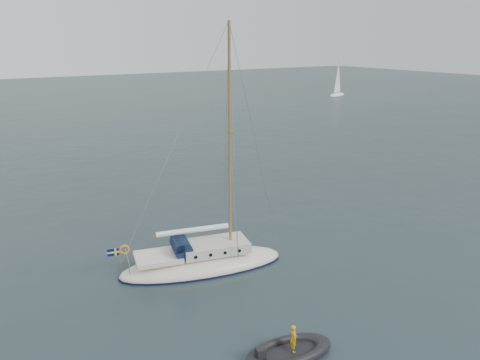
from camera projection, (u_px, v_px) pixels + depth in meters
ground at (253, 262)px, 27.34m from camera, size 300.00×300.00×0.00m
sailboat at (202, 251)px, 26.33m from camera, size 9.84×2.95×14.02m
dinghy at (167, 259)px, 27.33m from camera, size 2.91×1.31×0.42m
rib at (289, 351)px, 19.17m from camera, size 3.90×1.77×1.40m
distant_yacht_b at (338, 80)px, 106.30m from camera, size 6.27×3.34×8.30m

